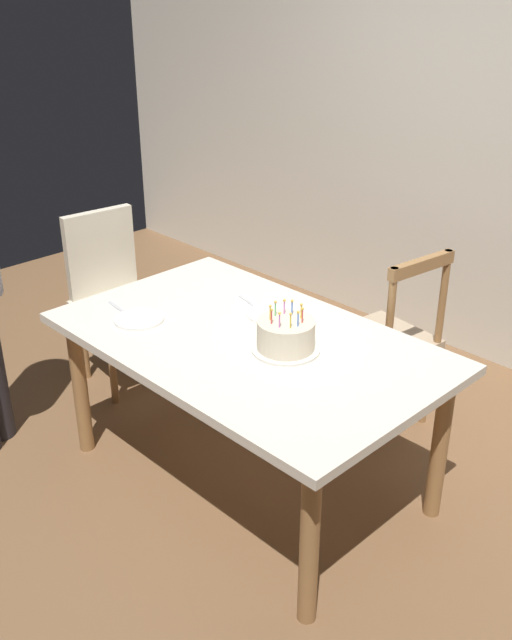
# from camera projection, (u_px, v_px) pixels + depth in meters

# --- Properties ---
(ground) EXTENTS (6.40, 6.40, 0.00)m
(ground) POSITION_uv_depth(u_px,v_px,m) (248.00, 478.00, 3.36)
(ground) COLOR brown
(back_wall) EXTENTS (6.40, 0.10, 2.60)m
(back_wall) POSITION_uv_depth(u_px,v_px,m) (492.00, 135.00, 3.95)
(back_wall) COLOR silver
(back_wall) RESTS_ON ground
(dining_table) EXTENTS (1.65, 1.01, 0.73)m
(dining_table) POSITION_uv_depth(u_px,v_px,m) (248.00, 355.00, 3.07)
(dining_table) COLOR silver
(dining_table) RESTS_ON ground
(birthday_cake) EXTENTS (0.28, 0.28, 0.20)m
(birthday_cake) POSITION_uv_depth(u_px,v_px,m) (286.00, 336.00, 2.91)
(birthday_cake) COLOR silver
(birthday_cake) RESTS_ON dining_table
(plate_near_celebrant) EXTENTS (0.22, 0.22, 0.01)m
(plate_near_celebrant) POSITION_uv_depth(u_px,v_px,m) (139.00, 319.00, 3.18)
(plate_near_celebrant) COLOR white
(plate_near_celebrant) RESTS_ON dining_table
(plate_far_side) EXTENTS (0.22, 0.22, 0.01)m
(plate_far_side) POSITION_uv_depth(u_px,v_px,m) (272.00, 314.00, 3.23)
(plate_far_side) COLOR white
(plate_far_side) RESTS_ON dining_table
(fork_near_celebrant) EXTENTS (0.18, 0.04, 0.01)m
(fork_near_celebrant) POSITION_uv_depth(u_px,v_px,m) (119.00, 308.00, 3.29)
(fork_near_celebrant) COLOR silver
(fork_near_celebrant) RESTS_ON dining_table
(fork_far_side) EXTENTS (0.18, 0.06, 0.01)m
(fork_far_side) POSITION_uv_depth(u_px,v_px,m) (250.00, 303.00, 3.34)
(fork_far_side) COLOR silver
(fork_far_side) RESTS_ON dining_table
(chair_spindle_back) EXTENTS (0.49, 0.49, 0.95)m
(chair_spindle_back) POSITION_uv_depth(u_px,v_px,m) (386.00, 342.00, 3.58)
(chair_spindle_back) COLOR tan
(chair_spindle_back) RESTS_ON ground
(chair_upholstered) EXTENTS (0.49, 0.49, 0.95)m
(chair_upholstered) POSITION_uv_depth(u_px,v_px,m) (113.00, 289.00, 3.98)
(chair_upholstered) COLOR beige
(chair_upholstered) RESTS_ON ground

